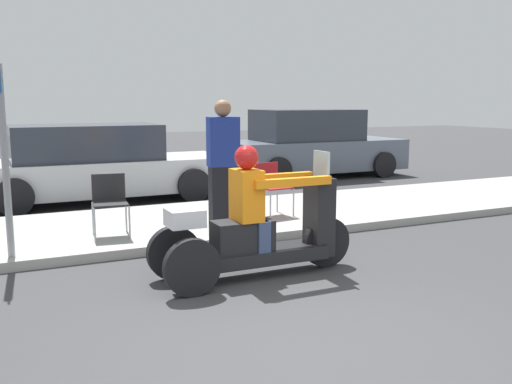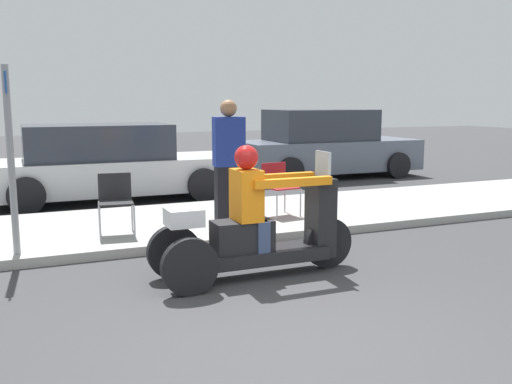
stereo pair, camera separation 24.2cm
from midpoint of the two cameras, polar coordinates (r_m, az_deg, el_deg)
name	(u,v)px [view 2 (the right image)]	position (r m, az deg, el deg)	size (l,w,h in m)	color
ground_plane	(300,352)	(4.59, 5.99, -15.62)	(60.00, 60.00, 0.00)	#38383A
sidewalk_strip	(159,225)	(8.68, -8.91, -3.31)	(28.00, 2.80, 0.12)	#9E9E99
motorcycle_trike	(256,230)	(6.21, 1.14, -3.85)	(2.33, 0.71, 1.45)	black
spectator_end_of_line	(229,166)	(8.10, -1.87, 2.58)	(0.46, 0.31, 1.81)	black
folding_chair_curbside	(278,183)	(9.00, 2.95, 0.88)	(0.52, 0.52, 0.82)	#A5A8AD
folding_chair_set_back	(115,197)	(7.89, -13.03, -0.52)	(0.51, 0.51, 0.82)	#A5A8AD
parked_car_lot_left	(107,165)	(11.32, -14.05, 2.68)	(4.86, 1.92, 1.47)	silver
parked_car_lot_far	(325,146)	(14.45, 7.43, 4.59)	(4.59, 1.97, 1.69)	slate
street_sign	(10,153)	(7.11, -22.46, 3.61)	(0.08, 0.36, 2.20)	gray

